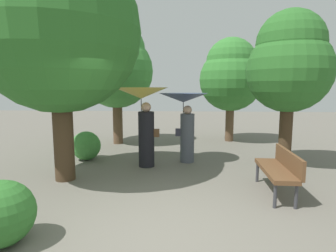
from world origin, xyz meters
TOP-DOWN VIEW (x-y plane):
  - ground_plane at (0.00, 0.00)m, footprint 40.00×40.00m
  - person_left at (-0.60, 3.35)m, footprint 1.35×1.35m
  - person_right at (0.44, 3.85)m, footprint 1.29×1.29m
  - park_bench at (2.25, 1.64)m, footprint 0.53×1.51m
  - tree_near_left at (-2.16, 2.20)m, footprint 3.43×3.43m
  - tree_near_right at (3.03, 3.66)m, footprint 2.08×2.08m
  - tree_mid_left at (-1.95, 6.24)m, footprint 2.56×2.56m
  - tree_mid_right at (2.12, 6.97)m, footprint 2.30×2.30m
  - bush_path_right at (-2.29, 3.89)m, footprint 0.80×0.80m
  - bush_behind_bench at (-1.87, -0.38)m, footprint 0.85×0.85m

SIDE VIEW (x-z plane):
  - ground_plane at x=0.00m, z-range 0.00..0.00m
  - bush_path_right at x=-2.29m, z-range 0.00..0.80m
  - bush_behind_bench at x=-1.87m, z-range 0.00..0.85m
  - park_bench at x=2.25m, z-range 0.10..0.93m
  - person_right at x=0.44m, z-range 0.47..2.33m
  - person_left at x=-0.60m, z-range 0.50..2.51m
  - tree_mid_right at x=2.12m, z-range 0.57..4.38m
  - tree_near_right at x=3.03m, z-range 0.67..4.57m
  - tree_mid_left at x=-1.95m, z-range 0.64..4.91m
  - tree_near_left at x=-2.16m, z-range 0.75..6.16m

